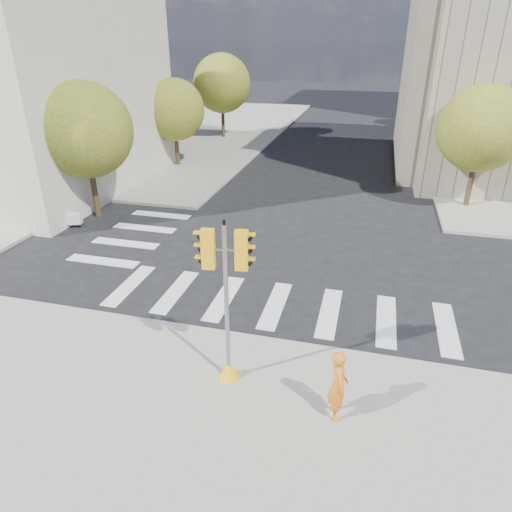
% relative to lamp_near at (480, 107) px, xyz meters
% --- Properties ---
extents(ground, '(160.00, 160.00, 0.00)m').
position_rel_lamp_near_xyz_m(ground, '(-8.00, -14.00, -4.58)').
color(ground, black).
rests_on(ground, ground).
extents(sidewalk_far_left, '(28.00, 40.00, 0.15)m').
position_rel_lamp_near_xyz_m(sidewalk_far_left, '(-28.00, 12.00, -4.50)').
color(sidewalk_far_left, gray).
rests_on(sidewalk_far_left, ground).
extents(tree_lw_near, '(4.40, 4.40, 6.41)m').
position_rel_lamp_near_xyz_m(tree_lw_near, '(-18.50, -10.00, -0.38)').
color(tree_lw_near, '#382616').
rests_on(tree_lw_near, ground).
extents(tree_lw_mid, '(4.00, 4.00, 5.77)m').
position_rel_lamp_near_xyz_m(tree_lw_mid, '(-18.50, 0.00, -0.82)').
color(tree_lw_mid, '#382616').
rests_on(tree_lw_mid, ground).
extents(tree_lw_far, '(4.80, 4.80, 6.95)m').
position_rel_lamp_near_xyz_m(tree_lw_far, '(-18.50, 10.00, -0.04)').
color(tree_lw_far, '#382616').
rests_on(tree_lw_far, ground).
extents(tree_re_near, '(4.20, 4.20, 6.16)m').
position_rel_lamp_near_xyz_m(tree_re_near, '(-0.50, -4.00, -0.53)').
color(tree_re_near, '#382616').
rests_on(tree_re_near, ground).
extents(tree_re_mid, '(4.60, 4.60, 6.66)m').
position_rel_lamp_near_xyz_m(tree_re_mid, '(-0.50, 8.00, -0.23)').
color(tree_re_mid, '#382616').
rests_on(tree_re_mid, ground).
extents(tree_re_far, '(4.00, 4.00, 5.88)m').
position_rel_lamp_near_xyz_m(tree_re_far, '(-0.50, 20.00, -0.71)').
color(tree_re_far, '#382616').
rests_on(tree_re_far, ground).
extents(lamp_near, '(0.35, 0.18, 8.11)m').
position_rel_lamp_near_xyz_m(lamp_near, '(0.00, 0.00, 0.00)').
color(lamp_near, black).
rests_on(lamp_near, sidewalk_far_right).
extents(lamp_far, '(0.35, 0.18, 8.11)m').
position_rel_lamp_near_xyz_m(lamp_far, '(0.00, 14.00, 0.00)').
color(lamp_far, black).
rests_on(lamp_far, sidewalk_far_right).
extents(traffic_signal, '(1.08, 0.56, 4.35)m').
position_rel_lamp_near_xyz_m(traffic_signal, '(-8.46, -19.96, -2.59)').
color(traffic_signal, '#FFAD0D').
rests_on(traffic_signal, sidewalk_near).
extents(photographer, '(0.59, 0.75, 1.80)m').
position_rel_lamp_near_xyz_m(photographer, '(-5.66, -20.59, -3.53)').
color(photographer, orange).
rests_on(photographer, sidewalk_near).
extents(planter_wall, '(5.80, 2.34, 0.50)m').
position_rel_lamp_near_xyz_m(planter_wall, '(-21.29, -12.41, -4.18)').
color(planter_wall, white).
rests_on(planter_wall, sidewalk_left_near).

